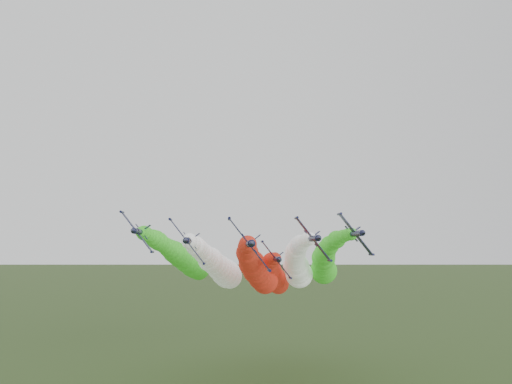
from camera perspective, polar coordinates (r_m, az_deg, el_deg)
jet_lead at (r=117.81m, az=0.17°, el=-8.97°), size 14.27×75.53×16.69m
jet_inner_left at (r=131.11m, az=-4.25°, el=-8.56°), size 14.33×75.59×16.75m
jet_inner_right at (r=133.75m, az=4.72°, el=-8.34°), size 14.80×76.06×17.22m
jet_outer_left at (r=139.18m, az=-8.24°, el=-7.56°), size 14.15×75.41×16.57m
jet_outer_right at (r=139.22m, az=7.85°, el=-7.88°), size 14.84×76.10×17.26m
jet_trail at (r=146.89m, az=2.06°, el=-9.50°), size 14.21×75.47×16.63m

